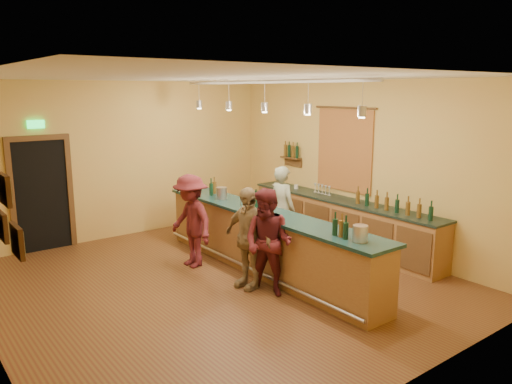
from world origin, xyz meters
TOP-DOWN VIEW (x-y plane):
  - floor at (0.00, 0.00)m, footprint 7.00×7.00m
  - ceiling at (0.00, 0.00)m, footprint 6.50×7.00m
  - wall_back at (0.00, 3.50)m, footprint 6.50×0.02m
  - wall_front at (0.00, -3.50)m, footprint 6.50×0.02m
  - wall_right at (3.25, 0.00)m, footprint 0.02×7.00m
  - doorway at (-1.70, 3.47)m, footprint 1.15×0.09m
  - tapestry at (3.23, 0.40)m, footprint 0.03×1.40m
  - bottle_shelf at (3.17, 1.90)m, footprint 0.17×0.55m
  - back_counter at (2.97, 0.18)m, footprint 0.60×4.55m
  - tasting_bar at (0.91, -0.00)m, footprint 0.73×5.10m
  - pendant_track at (0.91, -0.00)m, footprint 0.11×4.60m
  - bartender at (1.88, 0.66)m, footprint 0.42×0.61m
  - customer_a at (0.36, -0.79)m, footprint 0.87×0.96m
  - customer_b at (0.28, -0.38)m, footprint 0.52×0.98m
  - customer_c at (0.08, 0.98)m, footprint 0.65×1.07m
  - bar_stool at (1.95, 2.00)m, footprint 0.36×0.36m

SIDE VIEW (x-z plane):
  - floor at x=0.00m, z-range 0.00..0.00m
  - back_counter at x=2.97m, z-range -0.15..1.12m
  - bar_stool at x=1.95m, z-range 0.22..0.95m
  - tasting_bar at x=0.91m, z-range -0.08..1.30m
  - customer_b at x=0.28m, z-range 0.00..1.59m
  - customer_a at x=0.36m, z-range 0.00..1.61m
  - customer_c at x=0.08m, z-range 0.00..1.62m
  - bartender at x=1.88m, z-range 0.00..1.63m
  - doorway at x=-1.70m, z-range -0.11..2.36m
  - wall_back at x=0.00m, z-range 0.00..3.20m
  - wall_front at x=0.00m, z-range 0.00..3.20m
  - wall_right at x=3.25m, z-range 0.00..3.20m
  - bottle_shelf at x=3.17m, z-range 1.39..1.94m
  - tapestry at x=3.23m, z-range 1.05..2.65m
  - pendant_track at x=0.91m, z-range 2.73..3.24m
  - ceiling at x=0.00m, z-range 3.19..3.21m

